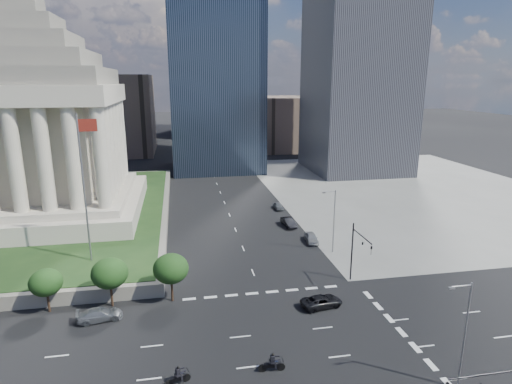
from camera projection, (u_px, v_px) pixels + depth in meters
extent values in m
plane|color=black|center=(209.00, 165.00, 135.73)|extent=(500.00, 500.00, 0.00)
cube|color=slate|center=(408.00, 189.00, 105.71)|extent=(68.00, 90.00, 0.03)
cylinder|color=slate|center=(84.00, 190.00, 56.54)|extent=(0.24, 0.24, 20.00)
cube|color=maroon|center=(87.00, 125.00, 54.61)|extent=(2.40, 0.05, 1.60)
cube|color=black|center=(215.00, 66.00, 123.77)|extent=(26.00, 26.00, 60.00)
cube|color=brown|center=(284.00, 123.00, 167.37)|extent=(20.00, 30.00, 20.00)
cube|color=brown|center=(119.00, 115.00, 155.51)|extent=(24.00, 30.00, 28.00)
cylinder|color=black|center=(486.00, 374.00, 28.07)|extent=(5.50, 0.14, 0.14)
cylinder|color=black|center=(352.00, 252.00, 56.48)|extent=(0.18, 0.18, 8.00)
cylinder|color=black|center=(362.00, 236.00, 53.06)|extent=(0.14, 5.50, 0.14)
cube|color=black|center=(371.00, 251.00, 50.64)|extent=(0.30, 0.30, 1.10)
cylinder|color=slate|center=(464.00, 337.00, 35.94)|extent=(0.16, 0.16, 10.00)
cylinder|color=slate|center=(462.00, 286.00, 34.57)|extent=(1.80, 0.12, 0.12)
cube|color=slate|center=(452.00, 288.00, 34.44)|extent=(0.50, 0.22, 0.14)
cylinder|color=slate|center=(334.00, 222.00, 65.45)|extent=(0.16, 0.16, 10.00)
cylinder|color=slate|center=(330.00, 192.00, 64.08)|extent=(1.80, 0.12, 0.12)
cube|color=slate|center=(324.00, 193.00, 63.95)|extent=(0.50, 0.22, 0.14)
imported|color=black|center=(322.00, 301.00, 50.37)|extent=(5.32, 3.13, 1.39)
imported|color=slate|center=(100.00, 314.00, 47.52)|extent=(5.16, 2.80, 1.42)
imported|color=gray|center=(311.00, 238.00, 70.52)|extent=(2.31, 4.73, 1.55)
imported|color=black|center=(289.00, 222.00, 78.25)|extent=(4.95, 2.13, 1.58)
imported|color=slate|center=(278.00, 206.00, 88.93)|extent=(3.99, 1.61, 1.36)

